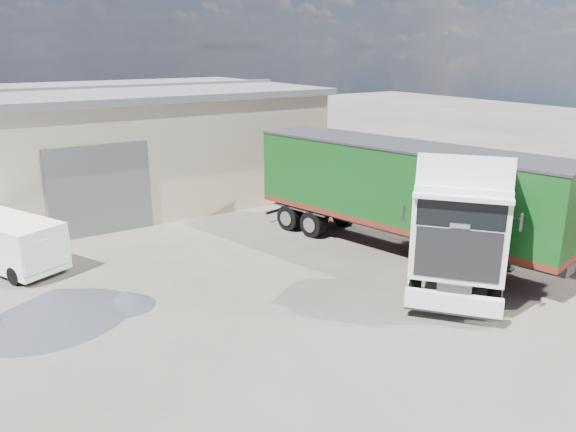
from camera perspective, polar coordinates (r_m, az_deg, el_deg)
ground at (r=15.72m, az=-0.99°, el=-10.39°), size 120.00×120.00×0.00m
brick_boundary_wall at (r=26.65m, az=13.41°, el=3.48°), size 0.35×26.00×2.50m
tractor_unit at (r=17.47m, az=16.99°, el=-1.61°), size 6.65×6.12×4.48m
box_trailer at (r=20.49m, az=11.36°, el=2.97°), size 5.20×12.09×3.93m
panel_van at (r=20.88m, az=-26.29°, el=-2.53°), size 3.33×4.55×1.73m
gravel_heap at (r=16.74m, az=-22.69°, el=-8.41°), size 6.00×5.68×0.91m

